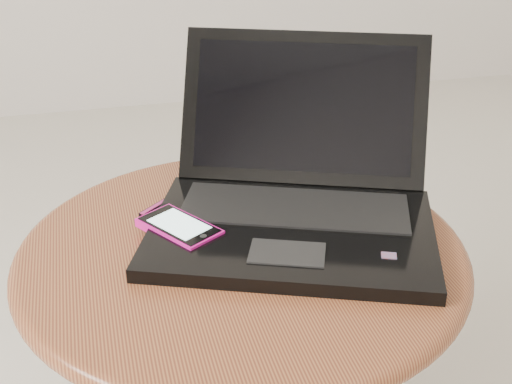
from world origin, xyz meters
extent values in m
cylinder|color=brown|center=(-0.10, 0.04, 0.24)|extent=(0.10, 0.10, 0.43)
cylinder|color=#5D2A1A|center=(-0.10, 0.04, 0.47)|extent=(0.58, 0.58, 0.03)
torus|color=#5D2A1A|center=(-0.10, 0.04, 0.47)|extent=(0.61, 0.61, 0.03)
cube|color=black|center=(-0.03, 0.03, 0.50)|extent=(0.46, 0.39, 0.02)
cube|color=black|center=(-0.01, 0.08, 0.51)|extent=(0.34, 0.23, 0.00)
cube|color=black|center=(-0.06, -0.03, 0.51)|extent=(0.11, 0.09, 0.00)
cube|color=red|center=(0.06, -0.07, 0.51)|extent=(0.02, 0.02, 0.00)
cube|color=black|center=(0.04, 0.21, 0.61)|extent=(0.39, 0.25, 0.21)
cube|color=black|center=(0.03, 0.20, 0.61)|extent=(0.34, 0.21, 0.17)
cube|color=black|center=(-0.17, 0.11, 0.49)|extent=(0.13, 0.14, 0.01)
cube|color=#AD2367|center=(-0.20, 0.15, 0.50)|extent=(0.05, 0.05, 0.00)
cube|color=#E81496|center=(-0.18, 0.07, 0.50)|extent=(0.11, 0.13, 0.01)
cube|color=black|center=(-0.18, 0.07, 0.51)|extent=(0.11, 0.12, 0.00)
cube|color=#CEF9F8|center=(-0.18, 0.07, 0.51)|extent=(0.08, 0.09, 0.00)
cylinder|color=black|center=(-0.16, 0.03, 0.51)|extent=(0.01, 0.01, 0.00)
camera|label=1|loc=(-0.29, -0.76, 0.98)|focal=49.33mm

